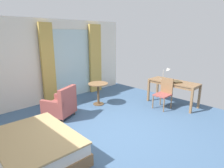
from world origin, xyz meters
The scene contains 12 objects.
ground centered at (0.00, 0.00, -0.05)m, with size 6.85×6.57×0.10m, color #426084.
wall_back centered at (0.00, 3.02, 1.34)m, with size 6.45×0.12×2.68m, color white.
balcony_glass_door centered at (0.99, 2.94, 1.18)m, with size 1.50×0.02×2.36m, color silver.
curtain_panel_left centered at (0.03, 2.84, 1.28)m, with size 0.42×0.10×2.56m, color tan.
curtain_panel_right centered at (1.96, 2.84, 1.28)m, with size 0.52×0.10×2.56m, color tan.
bed centered at (-1.97, 0.32, 0.25)m, with size 2.03×1.82×1.02m.
writing_desk centered at (2.74, -0.05, 0.68)m, with size 0.61×1.53×0.77m.
desk_chair centered at (2.29, -0.01, 0.51)m, with size 0.46×0.43×0.93m.
desk_lamp centered at (2.82, 0.26, 1.06)m, with size 0.26×0.26×0.43m.
closed_book centered at (2.66, -0.18, 0.79)m, with size 0.25×0.25×0.04m, color brown.
armchair_by_window centered at (-0.31, 1.60, 0.34)m, with size 0.90×0.91×0.87m.
round_cafe_table centered at (1.04, 1.62, 0.52)m, with size 0.63×0.63×0.71m.
Camera 1 is at (-2.74, -2.83, 2.23)m, focal length 30.61 mm.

